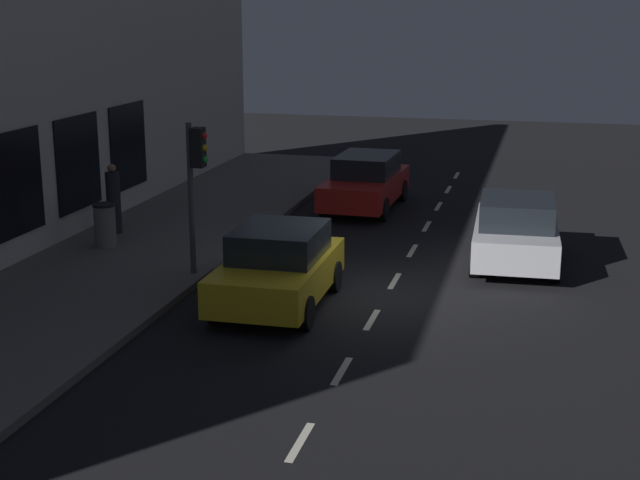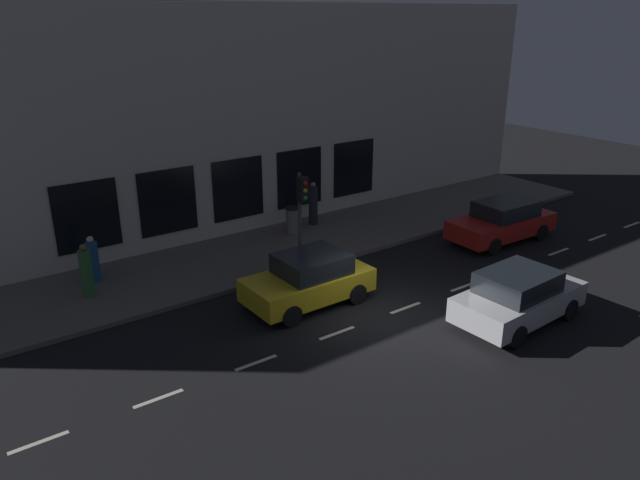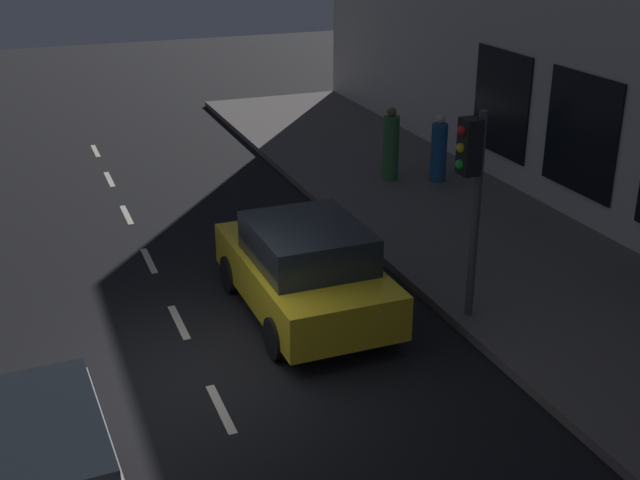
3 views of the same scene
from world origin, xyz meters
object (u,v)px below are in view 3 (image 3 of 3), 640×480
object	(u,v)px
traffic_light	(471,175)
pedestrian_1	(391,147)
pedestrian_2	(439,151)
parked_car_0	(305,269)

from	to	relation	value
traffic_light	pedestrian_1	world-z (taller)	traffic_light
pedestrian_2	pedestrian_1	bearing A→B (deg)	178.59
parked_car_0	pedestrian_2	xyz separation A→B (m)	(5.12, 4.92, 0.07)
traffic_light	pedestrian_1	xyz separation A→B (m)	(1.94, 6.64, -1.54)
parked_car_0	pedestrian_1	xyz separation A→B (m)	(4.12, 5.40, 0.15)
traffic_light	pedestrian_1	distance (m)	7.09
parked_car_0	pedestrian_1	world-z (taller)	pedestrian_1
traffic_light	pedestrian_1	bearing A→B (deg)	73.68
parked_car_0	pedestrian_1	bearing A→B (deg)	52.12
pedestrian_1	pedestrian_2	xyz separation A→B (m)	(1.00, -0.48, -0.07)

